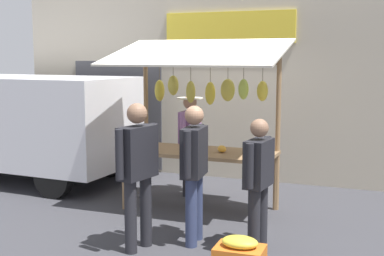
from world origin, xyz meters
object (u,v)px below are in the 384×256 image
Objects in this scene: shopper_in_grey_tee at (194,164)px; shopper_in_striped_shirt at (259,176)px; shopper_with_shopping_bag at (138,165)px; vendor_with_sunhat at (190,137)px; parked_van at (9,118)px; market_stall at (202,104)px.

shopper_in_striped_shirt is at bearing -94.19° from shopper_in_grey_tee.
shopper_with_shopping_bag is (0.53, 0.44, 0.03)m from shopper_in_grey_tee.
vendor_with_sunhat is 0.97× the size of shopper_in_grey_tee.
shopper_with_shopping_bag is 1.39m from shopper_in_striped_shirt.
parked_van is (4.43, -1.98, 0.15)m from shopper_in_grey_tee.
shopper_in_striped_shirt is at bearing 38.63° from vendor_with_sunhat.
parked_van is (3.91, -2.42, 0.12)m from shopper_with_shopping_bag.
shopper_in_grey_tee is 1.08× the size of shopper_in_striped_shirt.
shopper_in_striped_shirt is 5.57m from parked_van.
shopper_with_shopping_bag is (0.10, 1.82, -0.55)m from market_stall.
vendor_with_sunhat is 1.05× the size of shopper_in_striped_shirt.
shopper_in_grey_tee reaches higher than shopper_in_striped_shirt.
shopper_with_shopping_bag is (-0.36, 2.52, 0.05)m from vendor_with_sunhat.
market_stall is 1.56m from shopper_in_grey_tee.
shopper_in_striped_shirt is at bearing 161.97° from parked_van.
shopper_in_grey_tee reaches higher than vendor_with_sunhat.
market_stall reaches higher than parked_van.
vendor_with_sunhat is 2.27m from shopper_in_grey_tee.
shopper_in_striped_shirt is 0.34× the size of parked_van.
market_stall is 1.90m from shopper_with_shopping_bag.
shopper_in_grey_tee is at bearing 22.65° from vendor_with_sunhat.
vendor_with_sunhat reaches higher than shopper_in_striped_shirt.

